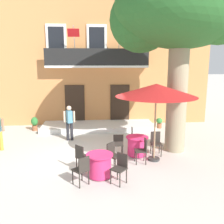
{
  "coord_description": "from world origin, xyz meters",
  "views": [
    {
      "loc": [
        0.22,
        -9.25,
        3.63
      ],
      "look_at": [
        1.08,
        2.11,
        1.3
      ],
      "focal_mm": 39.92,
      "sensor_mm": 36.0,
      "label": 1
    }
  ],
  "objects_px": {
    "cafe_table_near_tree": "(137,146)",
    "cafe_chair_middle_2": "(82,169)",
    "plane_tree": "(179,13)",
    "cafe_chair_near_tree_2": "(118,143)",
    "cafe_chair_middle_1": "(82,156)",
    "cafe_table_middle": "(100,165)",
    "cafe_umbrella": "(156,91)",
    "cafe_chair_near_tree_0": "(156,142)",
    "cafe_chair_near_tree_1": "(134,137)",
    "ground_planter_left": "(35,123)",
    "cafe_chair_near_tree_3": "(143,149)",
    "cafe_chair_middle_3": "(120,166)",
    "ground_planter_right": "(159,122)",
    "pedestrian_mid_plaza": "(69,121)",
    "cafe_chair_middle_0": "(113,154)"
  },
  "relations": [
    {
      "from": "cafe_table_near_tree",
      "to": "cafe_chair_middle_2",
      "type": "height_order",
      "value": "cafe_chair_middle_2"
    },
    {
      "from": "plane_tree",
      "to": "cafe_table_near_tree",
      "type": "height_order",
      "value": "plane_tree"
    },
    {
      "from": "cafe_chair_near_tree_2",
      "to": "cafe_chair_middle_1",
      "type": "height_order",
      "value": "same"
    },
    {
      "from": "cafe_table_middle",
      "to": "cafe_umbrella",
      "type": "height_order",
      "value": "cafe_umbrella"
    },
    {
      "from": "cafe_chair_near_tree_0",
      "to": "cafe_chair_near_tree_1",
      "type": "height_order",
      "value": "same"
    },
    {
      "from": "cafe_umbrella",
      "to": "cafe_chair_middle_1",
      "type": "bearing_deg",
      "value": -164.39
    },
    {
      "from": "cafe_chair_near_tree_2",
      "to": "cafe_table_near_tree",
      "type": "bearing_deg",
      "value": 4.75
    },
    {
      "from": "cafe_table_middle",
      "to": "ground_planter_left",
      "type": "distance_m",
      "value": 6.58
    },
    {
      "from": "cafe_chair_near_tree_1",
      "to": "cafe_chair_near_tree_3",
      "type": "bearing_deg",
      "value": -88.08
    },
    {
      "from": "cafe_chair_middle_3",
      "to": "ground_planter_right",
      "type": "relative_size",
      "value": 1.61
    },
    {
      "from": "ground_planter_right",
      "to": "pedestrian_mid_plaza",
      "type": "height_order",
      "value": "pedestrian_mid_plaza"
    },
    {
      "from": "cafe_chair_middle_0",
      "to": "cafe_chair_middle_2",
      "type": "xyz_separation_m",
      "value": [
        -1.01,
        -1.12,
        0.0
      ]
    },
    {
      "from": "cafe_chair_middle_3",
      "to": "plane_tree",
      "type": "bearing_deg",
      "value": 47.53
    },
    {
      "from": "cafe_chair_near_tree_0",
      "to": "ground_planter_left",
      "type": "height_order",
      "value": "cafe_chair_near_tree_0"
    },
    {
      "from": "cafe_chair_near_tree_0",
      "to": "pedestrian_mid_plaza",
      "type": "bearing_deg",
      "value": 149.34
    },
    {
      "from": "plane_tree",
      "to": "cafe_table_near_tree",
      "type": "distance_m",
      "value": 5.29
    },
    {
      "from": "cafe_umbrella",
      "to": "cafe_chair_middle_2",
      "type": "bearing_deg",
      "value": -145.91
    },
    {
      "from": "cafe_table_middle",
      "to": "cafe_chair_middle_0",
      "type": "xyz_separation_m",
      "value": [
        0.47,
        0.59,
        0.14
      ]
    },
    {
      "from": "cafe_umbrella",
      "to": "cafe_chair_middle_0",
      "type": "bearing_deg",
      "value": -158.25
    },
    {
      "from": "plane_tree",
      "to": "cafe_chair_middle_0",
      "type": "height_order",
      "value": "plane_tree"
    },
    {
      "from": "cafe_table_near_tree",
      "to": "pedestrian_mid_plaza",
      "type": "height_order",
      "value": "pedestrian_mid_plaza"
    },
    {
      "from": "cafe_chair_middle_2",
      "to": "cafe_chair_middle_1",
      "type": "bearing_deg",
      "value": 92.74
    },
    {
      "from": "cafe_table_near_tree",
      "to": "cafe_table_middle",
      "type": "height_order",
      "value": "same"
    },
    {
      "from": "cafe_chair_middle_2",
      "to": "cafe_umbrella",
      "type": "bearing_deg",
      "value": 34.09
    },
    {
      "from": "cafe_chair_near_tree_3",
      "to": "cafe_chair_middle_3",
      "type": "bearing_deg",
      "value": -124.24
    },
    {
      "from": "cafe_chair_near_tree_3",
      "to": "cafe_chair_middle_2",
      "type": "xyz_separation_m",
      "value": [
        -2.11,
        -1.51,
        0.0
      ]
    },
    {
      "from": "pedestrian_mid_plaza",
      "to": "cafe_table_near_tree",
      "type": "bearing_deg",
      "value": -37.6
    },
    {
      "from": "cafe_chair_middle_0",
      "to": "cafe_umbrella",
      "type": "height_order",
      "value": "cafe_umbrella"
    },
    {
      "from": "cafe_chair_near_tree_1",
      "to": "cafe_chair_middle_3",
      "type": "height_order",
      "value": "same"
    },
    {
      "from": "cafe_table_near_tree",
      "to": "cafe_table_middle",
      "type": "distance_m",
      "value": 2.29
    },
    {
      "from": "cafe_umbrella",
      "to": "pedestrian_mid_plaza",
      "type": "relative_size",
      "value": 1.77
    },
    {
      "from": "cafe_chair_near_tree_1",
      "to": "ground_planter_right",
      "type": "bearing_deg",
      "value": 59.01
    },
    {
      "from": "cafe_chair_near_tree_2",
      "to": "cafe_chair_middle_3",
      "type": "relative_size",
      "value": 1.0
    },
    {
      "from": "cafe_chair_middle_1",
      "to": "cafe_umbrella",
      "type": "xyz_separation_m",
      "value": [
        2.64,
        0.74,
        2.08
      ]
    },
    {
      "from": "cafe_chair_middle_1",
      "to": "ground_planter_left",
      "type": "xyz_separation_m",
      "value": [
        -2.72,
        5.21,
        -0.12
      ]
    },
    {
      "from": "cafe_chair_near_tree_2",
      "to": "pedestrian_mid_plaza",
      "type": "height_order",
      "value": "pedestrian_mid_plaza"
    },
    {
      "from": "cafe_chair_near_tree_0",
      "to": "cafe_table_near_tree",
      "type": "bearing_deg",
      "value": -176.29
    },
    {
      "from": "cafe_chair_near_tree_2",
      "to": "ground_planter_right",
      "type": "distance_m",
      "value": 4.85
    },
    {
      "from": "cafe_chair_middle_2",
      "to": "cafe_chair_middle_0",
      "type": "bearing_deg",
      "value": 48.09
    },
    {
      "from": "ground_planter_right",
      "to": "cafe_chair_near_tree_1",
      "type": "bearing_deg",
      "value": -120.99
    },
    {
      "from": "cafe_chair_middle_0",
      "to": "cafe_chair_middle_3",
      "type": "bearing_deg",
      "value": -82.65
    },
    {
      "from": "plane_tree",
      "to": "cafe_table_near_tree",
      "type": "relative_size",
      "value": 8.23
    },
    {
      "from": "cafe_chair_near_tree_0",
      "to": "cafe_chair_near_tree_2",
      "type": "bearing_deg",
      "value": -175.77
    },
    {
      "from": "cafe_chair_near_tree_2",
      "to": "ground_planter_right",
      "type": "bearing_deg",
      "value": 56.19
    },
    {
      "from": "plane_tree",
      "to": "cafe_table_near_tree",
      "type": "xyz_separation_m",
      "value": [
        -1.58,
        -0.54,
        -5.01
      ]
    },
    {
      "from": "ground_planter_right",
      "to": "plane_tree",
      "type": "bearing_deg",
      "value": -96.06
    },
    {
      "from": "cafe_chair_near_tree_2",
      "to": "cafe_chair_middle_2",
      "type": "xyz_separation_m",
      "value": [
        -1.29,
        -2.2,
        0.0
      ]
    },
    {
      "from": "plane_tree",
      "to": "ground_planter_right",
      "type": "relative_size",
      "value": 12.56
    },
    {
      "from": "ground_planter_left",
      "to": "cafe_chair_middle_0",
      "type": "bearing_deg",
      "value": -53.5
    },
    {
      "from": "cafe_chair_near_tree_2",
      "to": "ground_planter_right",
      "type": "xyz_separation_m",
      "value": [
        2.7,
        4.02,
        -0.21
      ]
    }
  ]
}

